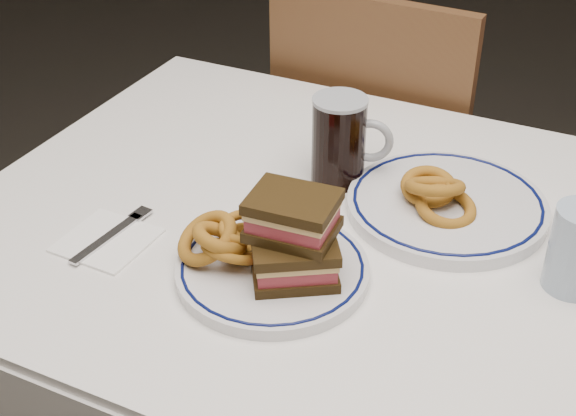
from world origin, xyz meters
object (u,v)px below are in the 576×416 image
at_px(reuben_sandwich, 294,237).
at_px(main_plate, 272,269).
at_px(chair_far, 382,165).
at_px(beer_mug, 341,140).
at_px(far_plate, 447,205).

bearing_deg(reuben_sandwich, main_plate, 176.85).
bearing_deg(main_plate, chair_far, 97.66).
xyz_separation_m(main_plate, beer_mug, (-0.01, 0.27, 0.06)).
relative_size(beer_mug, far_plate, 0.48).
bearing_deg(chair_far, beer_mug, -79.89).
height_order(chair_far, far_plate, chair_far).
bearing_deg(reuben_sandwich, beer_mug, 99.86).
distance_m(reuben_sandwich, far_plate, 0.29).
relative_size(main_plate, reuben_sandwich, 1.87).
bearing_deg(beer_mug, main_plate, -86.86).
bearing_deg(beer_mug, far_plate, -4.73).
distance_m(main_plate, beer_mug, 0.27).
height_order(beer_mug, far_plate, beer_mug).
distance_m(chair_far, reuben_sandwich, 0.83).
xyz_separation_m(main_plate, reuben_sandwich, (0.03, -0.00, 0.06)).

